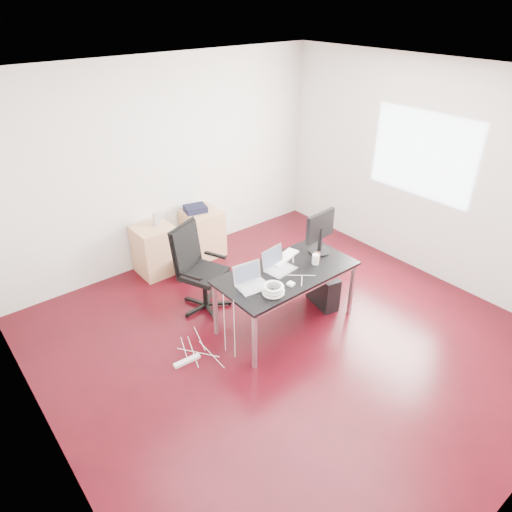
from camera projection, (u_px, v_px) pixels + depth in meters
room_shell at (294, 228)px, 4.53m from camera, size 5.00×5.00×5.00m
desk at (287, 275)px, 5.13m from camera, size 1.60×0.80×0.73m
office_chair at (197, 264)px, 5.47m from camera, size 0.63×0.64×1.08m
filing_cabinet_left at (155, 250)px, 6.30m from camera, size 0.50×0.50×0.70m
filing_cabinet_right at (203, 233)px, 6.73m from camera, size 0.50×0.50×0.70m
pc_tower at (323, 289)px, 5.69m from camera, size 0.29×0.48×0.44m
wastebasket at (184, 269)px, 6.25m from camera, size 0.29×0.29×0.28m
power_strip at (187, 361)px, 4.88m from camera, size 0.30×0.08×0.04m
laptop_left at (251, 281)px, 4.83m from camera, size 0.36×0.30×0.23m
laptop_right at (278, 265)px, 5.12m from camera, size 0.36×0.29×0.23m
monitor at (320, 230)px, 5.35m from camera, size 0.45×0.26×0.51m
keyboard at (284, 257)px, 5.34m from camera, size 0.46×0.25×0.02m
cup_white at (316, 259)px, 5.21m from camera, size 0.11×0.11×0.12m
cup_brown at (317, 257)px, 5.28m from camera, size 0.09×0.09×0.10m
cable_coil at (273, 290)px, 4.70m from camera, size 0.24×0.24×0.11m
power_adapter at (291, 284)px, 4.86m from camera, size 0.08×0.08×0.03m
speaker at (157, 219)px, 6.14m from camera, size 0.10×0.09×0.18m
navy_garment at (195, 209)px, 6.52m from camera, size 0.35×0.30×0.09m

